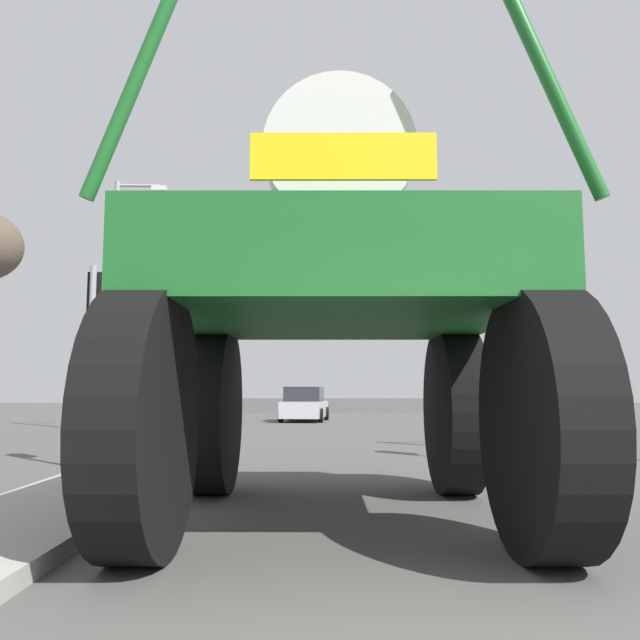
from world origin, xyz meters
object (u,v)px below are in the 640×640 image
(sedan_ahead, at_px, (305,405))
(traffic_signal_near_right, at_px, (557,296))
(oversize_sprayer, at_px, (337,314))
(streetlight_far_left, at_px, (117,291))
(traffic_signal_near_left, at_px, (95,320))

(sedan_ahead, relative_size, traffic_signal_near_right, 1.05)
(oversize_sprayer, bearing_deg, traffic_signal_near_right, -40.22)
(oversize_sprayer, xyz_separation_m, traffic_signal_near_right, (4.14, 4.66, 0.89))
(traffic_signal_near_right, bearing_deg, oversize_sprayer, -131.65)
(traffic_signal_near_right, height_order, streetlight_far_left, streetlight_far_left)
(traffic_signal_near_left, height_order, streetlight_far_left, streetlight_far_left)
(oversize_sprayer, height_order, traffic_signal_near_left, oversize_sprayer)
(oversize_sprayer, relative_size, traffic_signal_near_left, 1.59)
(traffic_signal_near_left, xyz_separation_m, streetlight_far_left, (-2.68, 10.60, 2.17))
(traffic_signal_near_right, bearing_deg, traffic_signal_near_left, 179.93)
(streetlight_far_left, bearing_deg, oversize_sprayer, -66.36)
(traffic_signal_near_left, relative_size, streetlight_far_left, 0.41)
(traffic_signal_near_right, relative_size, streetlight_far_left, 0.48)
(traffic_signal_near_right, bearing_deg, sedan_ahead, 104.05)
(oversize_sprayer, xyz_separation_m, sedan_ahead, (-0.34, 22.58, -1.38))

